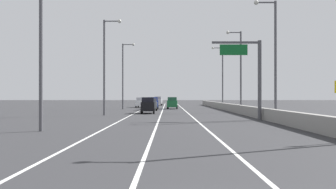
{
  "coord_description": "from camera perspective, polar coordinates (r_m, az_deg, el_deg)",
  "views": [
    {
      "loc": [
        -1.13,
        -6.84,
        2.26
      ],
      "look_at": [
        -0.98,
        50.08,
        2.47
      ],
      "focal_mm": 44.12,
      "sensor_mm": 36.0,
      "label": 1
    }
  ],
  "objects": [
    {
      "name": "lamp_post_right_third",
      "position": [
        57.74,
        9.65,
        3.89
      ],
      "size": [
        2.14,
        0.44,
        11.24
      ],
      "color": "#4C4C51",
      "rests_on": "ground_plane"
    },
    {
      "name": "jersey_barrier_right",
      "position": [
        47.78,
        11.0,
        -2.26
      ],
      "size": [
        0.6,
        120.0,
        1.1
      ],
      "primitive_type": "cube",
      "color": "gray",
      "rests_on": "ground_plane"
    },
    {
      "name": "overhead_sign_gantry",
      "position": [
        39.63,
        11.36,
        3.37
      ],
      "size": [
        4.68,
        0.36,
        7.5
      ],
      "color": "#47474C",
      "rests_on": "ground_plane"
    },
    {
      "name": "lamp_post_right_second",
      "position": [
        39.98,
        14.15,
        5.72
      ],
      "size": [
        2.14,
        0.44,
        11.24
      ],
      "color": "#4C4C51",
      "rests_on": "ground_plane"
    },
    {
      "name": "lamp_post_left_far",
      "position": [
        70.56,
        -6.23,
        3.14
      ],
      "size": [
        2.14,
        0.44,
        11.24
      ],
      "color": "#4C4C51",
      "rests_on": "ground_plane"
    },
    {
      "name": "car_gray_5",
      "position": [
        64.5,
        -2.47,
        -1.37
      ],
      "size": [
        1.93,
        4.65,
        1.9
      ],
      "color": "slate",
      "rests_on": "ground_plane"
    },
    {
      "name": "lane_stripe_center",
      "position": [
        61.89,
        -0.95,
        -2.3
      ],
      "size": [
        0.16,
        130.0,
        0.0
      ],
      "primitive_type": "cube",
      "color": "silver",
      "rests_on": "ground_plane"
    },
    {
      "name": "car_silver_3",
      "position": [
        99.33,
        -1.51,
        -0.91
      ],
      "size": [
        1.96,
        4.19,
        2.13
      ],
      "color": "#B7B7BC",
      "rests_on": "ground_plane"
    },
    {
      "name": "lamp_post_left_near",
      "position": [
        27.78,
        -16.84,
        8.34
      ],
      "size": [
        2.14,
        0.44,
        11.24
      ],
      "color": "#4C4C51",
      "rests_on": "ground_plane"
    },
    {
      "name": "lane_stripe_right",
      "position": [
        61.94,
        2.29,
        -2.3
      ],
      "size": [
        0.16,
        130.0,
        0.0
      ],
      "primitive_type": "cube",
      "color": "silver",
      "rests_on": "ground_plane"
    },
    {
      "name": "lamp_post_left_mid",
      "position": [
        48.89,
        -8.68,
        4.63
      ],
      "size": [
        2.14,
        0.44,
        11.24
      ],
      "color": "#4C4C51",
      "rests_on": "ground_plane"
    },
    {
      "name": "lane_stripe_left",
      "position": [
        62.04,
        -4.19,
        -2.3
      ],
      "size": [
        0.16,
        130.0,
        0.0
      ],
      "primitive_type": "cube",
      "color": "silver",
      "rests_on": "ground_plane"
    },
    {
      "name": "car_black_4",
      "position": [
        53.75,
        -2.96,
        -1.51
      ],
      "size": [
        1.93,
        4.66,
        2.1
      ],
      "color": "black",
      "rests_on": "ground_plane"
    },
    {
      "name": "lamp_post_right_fourth",
      "position": [
        75.72,
        7.23,
        2.91
      ],
      "size": [
        2.14,
        0.44,
        11.24
      ],
      "color": "#4C4C51",
      "rests_on": "ground_plane"
    },
    {
      "name": "car_green_0",
      "position": [
        72.39,
        0.45,
        -1.19
      ],
      "size": [
        1.96,
        4.1,
        2.06
      ],
      "color": "#196033",
      "rests_on": "ground_plane"
    },
    {
      "name": "car_white_1",
      "position": [
        81.38,
        -3.85,
        -1.11
      ],
      "size": [
        2.1,
        4.81,
        1.98
      ],
      "color": "white",
      "rests_on": "ground_plane"
    },
    {
      "name": "car_blue_2",
      "position": [
        71.95,
        -2.24,
        -1.19
      ],
      "size": [
        2.0,
        4.29,
        2.06
      ],
      "color": "#1E389E",
      "rests_on": "ground_plane"
    },
    {
      "name": "ground_plane",
      "position": [
        70.89,
        0.77,
        -2.04
      ],
      "size": [
        320.0,
        320.0,
        0.0
      ],
      "primitive_type": "plane",
      "color": "#2D2D30"
    }
  ]
}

